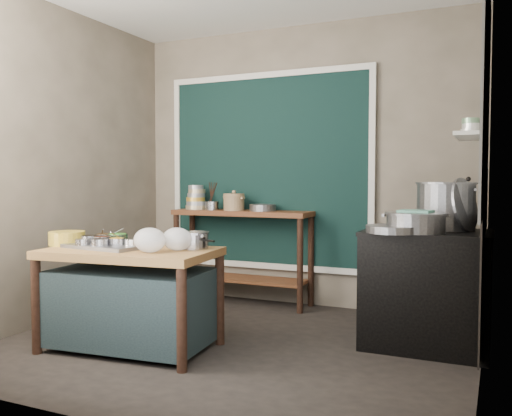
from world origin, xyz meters
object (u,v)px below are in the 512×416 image
at_px(prep_table, 131,299).
at_px(yellow_basin, 67,238).
at_px(back_counter, 242,257).
at_px(stock_pot, 446,206).
at_px(condiment_tray, 111,245).
at_px(ceramic_crock, 234,203).
at_px(saucepan, 194,240).
at_px(steamer, 416,222).
at_px(utensil_cup, 212,206).
at_px(stove_block, 426,291).

xyz_separation_m(prep_table, yellow_basin, (-0.60, -0.00, 0.43)).
distance_m(back_counter, stock_pot, 2.17).
distance_m(condiment_tray, ceramic_crock, 1.67).
height_order(back_counter, stock_pot, stock_pot).
distance_m(back_counter, ceramic_crock, 0.56).
bearing_deg(condiment_tray, saucepan, 16.16).
bearing_deg(steamer, prep_table, -157.49).
height_order(stock_pot, steamer, stock_pot).
relative_size(condiment_tray, ceramic_crock, 2.71).
bearing_deg(condiment_tray, steamer, 19.84).
xyz_separation_m(condiment_tray, ceramic_crock, (0.23, 1.64, 0.26)).
distance_m(yellow_basin, utensil_cup, 1.72).
bearing_deg(saucepan, back_counter, 127.28).
xyz_separation_m(prep_table, saucepan, (0.43, 0.21, 0.44)).
bearing_deg(utensil_cup, saucepan, -65.83).
distance_m(stove_block, saucepan, 1.79).
distance_m(prep_table, saucepan, 0.65).
xyz_separation_m(saucepan, ceramic_crock, (-0.40, 1.45, 0.21)).
relative_size(back_counter, steamer, 3.24).
bearing_deg(stove_block, utensil_cup, 162.66).
bearing_deg(yellow_basin, prep_table, 0.45).
bearing_deg(stock_pot, stove_block, -123.39).
bearing_deg(prep_table, condiment_tray, 166.21).
bearing_deg(steamer, utensil_cup, 158.22).
xyz_separation_m(prep_table, stock_pot, (2.11, 1.14, 0.69)).
distance_m(saucepan, utensil_cup, 1.60).
relative_size(back_counter, yellow_basin, 5.24).
relative_size(yellow_basin, ceramic_crock, 1.23).
distance_m(prep_table, yellow_basin, 0.74).
bearing_deg(yellow_basin, utensil_cup, 77.38).
distance_m(utensil_cup, steamer, 2.33).
relative_size(yellow_basin, utensil_cup, 1.87).
relative_size(utensil_cup, ceramic_crock, 0.65).
xyz_separation_m(prep_table, utensil_cup, (-0.23, 1.67, 0.62)).
relative_size(stove_block, yellow_basin, 3.25).
xyz_separation_m(prep_table, back_counter, (0.10, 1.70, 0.10)).
bearing_deg(prep_table, ceramic_crock, 83.77).
distance_m(stove_block, steamer, 0.56).
distance_m(saucepan, steamer, 1.63).
relative_size(yellow_basin, stock_pot, 0.59).
bearing_deg(stock_pot, utensil_cup, 167.38).
bearing_deg(stove_block, steamer, -110.54).
bearing_deg(condiment_tray, yellow_basin, -174.97).
distance_m(condiment_tray, saucepan, 0.66).
distance_m(ceramic_crock, steamer, 2.10).
xyz_separation_m(condiment_tray, stock_pot, (2.32, 1.11, 0.30)).
height_order(yellow_basin, saucepan, saucepan).
distance_m(prep_table, condiment_tray, 0.44).
bearing_deg(yellow_basin, back_counter, 67.64).
distance_m(stove_block, condiment_tray, 2.42).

